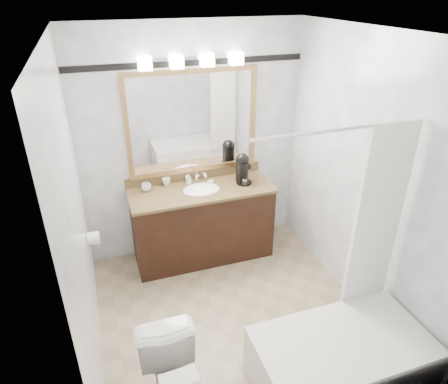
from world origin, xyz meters
The scene contains 13 objects.
room centered at (0.00, 0.00, 1.25)m, with size 2.42×2.62×2.52m.
vanity centered at (0.00, 1.02, 0.44)m, with size 1.53×0.58×0.97m.
mirror centered at (0.00, 1.28, 1.50)m, with size 1.40×0.04×1.10m.
vanity_light_bar centered at (0.00, 1.23, 2.13)m, with size 1.02×0.14×0.12m.
accent_stripe centered at (0.00, 1.29, 2.10)m, with size 2.40×0.01×0.06m, color black.
bathtub centered at (0.55, -0.90, 0.28)m, with size 1.30×0.75×1.96m.
tp_roll centered at (-1.14, 0.66, 0.70)m, with size 0.12×0.12×0.11m, color white.
tissue_box centered at (-0.74, -1.12, 0.78)m, with size 0.22×0.12×0.09m, color white.
coffee_maker centered at (0.48, 1.05, 1.02)m, with size 0.17×0.21×0.33m.
cup_left centered at (-0.55, 1.17, 0.89)m, with size 0.10×0.10×0.08m, color white.
cup_right centered at (-0.33, 1.23, 0.89)m, with size 0.09×0.09×0.08m, color white.
soap_bottle_a centered at (-0.09, 1.20, 0.91)m, with size 0.05×0.05×0.11m, color white.
soap_bar centered at (0.14, 1.13, 0.86)m, with size 0.07×0.05×0.02m, color beige.
Camera 1 is at (-0.99, -2.62, 2.78)m, focal length 32.00 mm.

